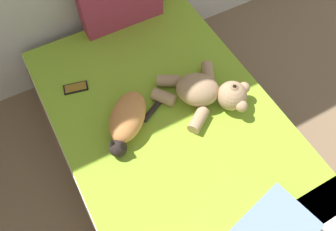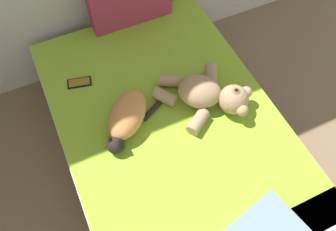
{
  "view_description": "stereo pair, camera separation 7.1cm",
  "coord_description": "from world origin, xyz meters",
  "px_view_note": "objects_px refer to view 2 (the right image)",
  "views": [
    {
      "loc": [
        1.07,
        2.66,
        2.19
      ],
      "look_at": [
        1.56,
        3.55,
        0.52
      ],
      "focal_mm": 36.43,
      "sensor_mm": 36.0,
      "label": 1
    },
    {
      "loc": [
        1.13,
        2.63,
        2.19
      ],
      "look_at": [
        1.56,
        3.55,
        0.52
      ],
      "focal_mm": 36.43,
      "sensor_mm": 36.0,
      "label": 2
    }
  ],
  "objects_px": {
    "teddy_bear": "(209,94)",
    "cell_phone": "(79,83)",
    "bed": "(173,145)",
    "cat": "(127,117)"
  },
  "relations": [
    {
      "from": "bed",
      "to": "cat",
      "type": "distance_m",
      "value": 0.41
    },
    {
      "from": "teddy_bear",
      "to": "cat",
      "type": "bearing_deg",
      "value": 172.94
    },
    {
      "from": "teddy_bear",
      "to": "cell_phone",
      "type": "distance_m",
      "value": 0.81
    },
    {
      "from": "bed",
      "to": "cat",
      "type": "relative_size",
      "value": 4.88
    },
    {
      "from": "bed",
      "to": "cell_phone",
      "type": "bearing_deg",
      "value": 127.06
    },
    {
      "from": "bed",
      "to": "cat",
      "type": "xyz_separation_m",
      "value": [
        -0.23,
        0.13,
        0.31
      ]
    },
    {
      "from": "teddy_bear",
      "to": "cell_phone",
      "type": "xyz_separation_m",
      "value": [
        -0.66,
        0.46,
        -0.08
      ]
    },
    {
      "from": "cat",
      "to": "teddy_bear",
      "type": "xyz_separation_m",
      "value": [
        0.49,
        -0.06,
        0.01
      ]
    },
    {
      "from": "cell_phone",
      "to": "teddy_bear",
      "type": "bearing_deg",
      "value": -35.01
    },
    {
      "from": "cat",
      "to": "cell_phone",
      "type": "distance_m",
      "value": 0.44
    }
  ]
}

